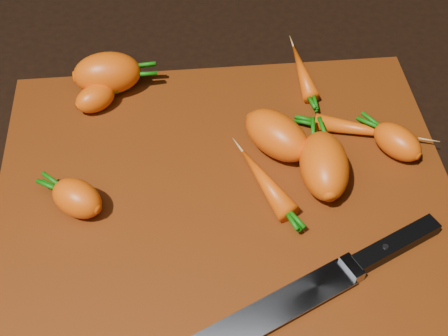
{
  "coord_description": "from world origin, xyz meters",
  "views": [
    {
      "loc": [
        -0.04,
        -0.43,
        0.55
      ],
      "look_at": [
        0.0,
        0.01,
        0.03
      ],
      "focal_mm": 50.0,
      "sensor_mm": 36.0,
      "label": 1
    }
  ],
  "objects": [
    {
      "name": "carrot_5",
      "position": [
        0.2,
        0.03,
        0.03
      ],
      "size": [
        0.07,
        0.07,
        0.04
      ],
      "primitive_type": "ellipsoid",
      "rotation": [
        0.0,
        0.0,
        2.21
      ],
      "color": "#DE4D05",
      "rests_on": "cutting_board"
    },
    {
      "name": "carrot_7",
      "position": [
        0.17,
        0.06,
        0.02
      ],
      "size": [
        0.12,
        0.06,
        0.02
      ],
      "primitive_type": "ellipsoid",
      "rotation": [
        0.0,
        0.0,
        -0.32
      ],
      "color": "#DE4D05",
      "rests_on": "cutting_board"
    },
    {
      "name": "carrot_6",
      "position": [
        0.12,
        0.17,
        0.02
      ],
      "size": [
        0.03,
        0.1,
        0.02
      ],
      "primitive_type": "ellipsoid",
      "rotation": [
        0.0,
        0.0,
        1.63
      ],
      "color": "#DE4D05",
      "rests_on": "cutting_board"
    },
    {
      "name": "carrot_3",
      "position": [
        0.11,
        -0.0,
        0.04
      ],
      "size": [
        0.06,
        0.09,
        0.05
      ],
      "primitive_type": "ellipsoid",
      "rotation": [
        0.0,
        0.0,
        1.51
      ],
      "color": "#DE4D05",
      "rests_on": "cutting_board"
    },
    {
      "name": "knife",
      "position": [
        0.04,
        -0.15,
        0.02
      ],
      "size": [
        0.27,
        0.15,
        0.02
      ],
      "rotation": [
        0.0,
        0.0,
        0.43
      ],
      "color": "gray",
      "rests_on": "cutting_board"
    },
    {
      "name": "cutting_board",
      "position": [
        0.0,
        0.0,
        0.01
      ],
      "size": [
        0.5,
        0.4,
        0.01
      ],
      "primitive_type": "cube",
      "color": "#512109",
      "rests_on": "ground"
    },
    {
      "name": "carrot_1",
      "position": [
        -0.16,
        -0.02,
        0.03
      ],
      "size": [
        0.07,
        0.07,
        0.04
      ],
      "primitive_type": "ellipsoid",
      "rotation": [
        0.0,
        0.0,
        2.49
      ],
      "color": "#DE4D05",
      "rests_on": "cutting_board"
    },
    {
      "name": "ground",
      "position": [
        0.0,
        0.0,
        -0.01
      ],
      "size": [
        2.0,
        2.0,
        0.01
      ],
      "primitive_type": "cube",
      "color": "black"
    },
    {
      "name": "carrot_4",
      "position": [
        -0.15,
        0.14,
        0.03
      ],
      "size": [
        0.06,
        0.05,
        0.03
      ],
      "primitive_type": "ellipsoid",
      "rotation": [
        0.0,
        0.0,
        0.53
      ],
      "color": "#DE4D05",
      "rests_on": "cutting_board"
    },
    {
      "name": "carrot_2",
      "position": [
        0.06,
        0.05,
        0.04
      ],
      "size": [
        0.09,
        0.1,
        0.05
      ],
      "primitive_type": "ellipsoid",
      "rotation": [
        0.0,
        0.0,
        -0.88
      ],
      "color": "#DE4D05",
      "rests_on": "cutting_board"
    },
    {
      "name": "carrot_0",
      "position": [
        -0.13,
        0.17,
        0.04
      ],
      "size": [
        0.09,
        0.06,
        0.05
      ],
      "primitive_type": "ellipsoid",
      "rotation": [
        0.0,
        0.0,
        0.07
      ],
      "color": "#DE4D05",
      "rests_on": "cutting_board"
    },
    {
      "name": "carrot_8",
      "position": [
        0.04,
        -0.01,
        0.02
      ],
      "size": [
        0.06,
        0.1,
        0.03
      ],
      "primitive_type": "ellipsoid",
      "rotation": [
        0.0,
        0.0,
        1.96
      ],
      "color": "#DE4D05",
      "rests_on": "cutting_board"
    }
  ]
}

